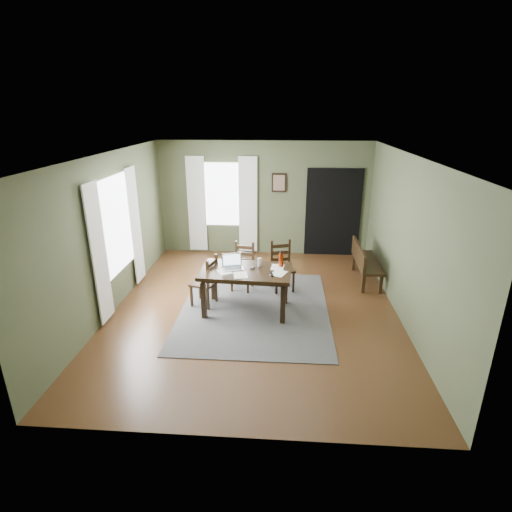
# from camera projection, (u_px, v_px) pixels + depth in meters

# --- Properties ---
(ground) EXTENTS (5.00, 6.00, 0.01)m
(ground) POSITION_uv_depth(u_px,v_px,m) (255.00, 309.00, 7.18)
(ground) COLOR #492C16
(room_shell) EXTENTS (5.02, 6.02, 2.71)m
(room_shell) POSITION_uv_depth(u_px,v_px,m) (255.00, 211.00, 6.55)
(room_shell) COLOR #475034
(room_shell) RESTS_ON ground
(rug) EXTENTS (2.60, 3.20, 0.01)m
(rug) POSITION_uv_depth(u_px,v_px,m) (255.00, 308.00, 7.17)
(rug) COLOR #414141
(rug) RESTS_ON ground
(dining_table) EXTENTS (1.60, 1.02, 0.77)m
(dining_table) POSITION_uv_depth(u_px,v_px,m) (246.00, 275.00, 6.87)
(dining_table) COLOR black
(dining_table) RESTS_ON rug
(chair_end) EXTENTS (0.51, 0.51, 0.93)m
(chair_end) POSITION_uv_depth(u_px,v_px,m) (206.00, 282.00, 7.16)
(chair_end) COLOR black
(chair_end) RESTS_ON rug
(chair_back_left) EXTENTS (0.47, 0.47, 0.92)m
(chair_back_left) POSITION_uv_depth(u_px,v_px,m) (243.00, 267.00, 7.84)
(chair_back_left) COLOR black
(chair_back_left) RESTS_ON rug
(chair_back_right) EXTENTS (0.52, 0.52, 0.96)m
(chair_back_right) POSITION_uv_depth(u_px,v_px,m) (282.00, 267.00, 7.81)
(chair_back_right) COLOR black
(chair_back_right) RESTS_ON rug
(bench) EXTENTS (0.44, 1.37, 0.78)m
(bench) POSITION_uv_depth(u_px,v_px,m) (364.00, 260.00, 8.18)
(bench) COLOR black
(bench) RESTS_ON ground
(laptop) EXTENTS (0.41, 0.35, 0.24)m
(laptop) POSITION_uv_depth(u_px,v_px,m) (232.00, 264.00, 6.91)
(laptop) COLOR #B7B7BC
(laptop) RESTS_ON dining_table
(computer_mouse) EXTENTS (0.08, 0.10, 0.03)m
(computer_mouse) POSITION_uv_depth(u_px,v_px,m) (252.00, 268.00, 6.88)
(computer_mouse) COLOR #3F3F42
(computer_mouse) RESTS_ON dining_table
(tv_remote) EXTENTS (0.07, 0.16, 0.02)m
(tv_remote) POSITION_uv_depth(u_px,v_px,m) (272.00, 275.00, 6.61)
(tv_remote) COLOR black
(tv_remote) RESTS_ON dining_table
(drinking_glass) EXTENTS (0.09, 0.09, 0.15)m
(drinking_glass) POSITION_uv_depth(u_px,v_px,m) (260.00, 262.00, 6.97)
(drinking_glass) COLOR silver
(drinking_glass) RESTS_ON dining_table
(water_bottle) EXTENTS (0.08, 0.08, 0.28)m
(water_bottle) POSITION_uv_depth(u_px,v_px,m) (281.00, 259.00, 6.94)
(water_bottle) COLOR #9C2E0C
(water_bottle) RESTS_ON dining_table
(paper_a) EXTENTS (0.32, 0.35, 0.00)m
(paper_a) POSITION_uv_depth(u_px,v_px,m) (224.00, 272.00, 6.76)
(paper_a) COLOR white
(paper_a) RESTS_ON dining_table
(paper_b) EXTENTS (0.32, 0.35, 0.00)m
(paper_b) POSITION_uv_depth(u_px,v_px,m) (279.00, 273.00, 6.69)
(paper_b) COLOR white
(paper_b) RESTS_ON dining_table
(paper_d) EXTENTS (0.25, 0.31, 0.00)m
(paper_d) POSITION_uv_depth(u_px,v_px,m) (278.00, 267.00, 6.94)
(paper_d) COLOR white
(paper_d) RESTS_ON dining_table
(paper_e) EXTENTS (0.28, 0.34, 0.00)m
(paper_e) POSITION_uv_depth(u_px,v_px,m) (241.00, 275.00, 6.62)
(paper_e) COLOR white
(paper_e) RESTS_ON dining_table
(window_left) EXTENTS (0.01, 1.30, 1.70)m
(window_left) POSITION_uv_depth(u_px,v_px,m) (116.00, 225.00, 7.02)
(window_left) COLOR white
(window_left) RESTS_ON ground
(window_back) EXTENTS (1.00, 0.01, 1.50)m
(window_back) POSITION_uv_depth(u_px,v_px,m) (222.00, 195.00, 9.51)
(window_back) COLOR white
(window_back) RESTS_ON ground
(curtain_left_near) EXTENTS (0.03, 0.48, 2.30)m
(curtain_left_near) POSITION_uv_depth(u_px,v_px,m) (99.00, 255.00, 6.34)
(curtain_left_near) COLOR silver
(curtain_left_near) RESTS_ON ground
(curtain_left_far) EXTENTS (0.03, 0.48, 2.30)m
(curtain_left_far) POSITION_uv_depth(u_px,v_px,m) (135.00, 226.00, 7.87)
(curtain_left_far) COLOR silver
(curtain_left_far) RESTS_ON ground
(curtain_back_left) EXTENTS (0.44, 0.03, 2.30)m
(curtain_back_left) POSITION_uv_depth(u_px,v_px,m) (197.00, 205.00, 9.61)
(curtain_back_left) COLOR silver
(curtain_back_left) RESTS_ON ground
(curtain_back_right) EXTENTS (0.44, 0.03, 2.30)m
(curtain_back_right) POSITION_uv_depth(u_px,v_px,m) (248.00, 206.00, 9.53)
(curtain_back_right) COLOR silver
(curtain_back_right) RESTS_ON ground
(framed_picture) EXTENTS (0.34, 0.03, 0.44)m
(framed_picture) POSITION_uv_depth(u_px,v_px,m) (279.00, 183.00, 9.32)
(framed_picture) COLOR black
(framed_picture) RESTS_ON ground
(doorway_back) EXTENTS (1.30, 0.03, 2.10)m
(doorway_back) POSITION_uv_depth(u_px,v_px,m) (333.00, 213.00, 9.48)
(doorway_back) COLOR black
(doorway_back) RESTS_ON ground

